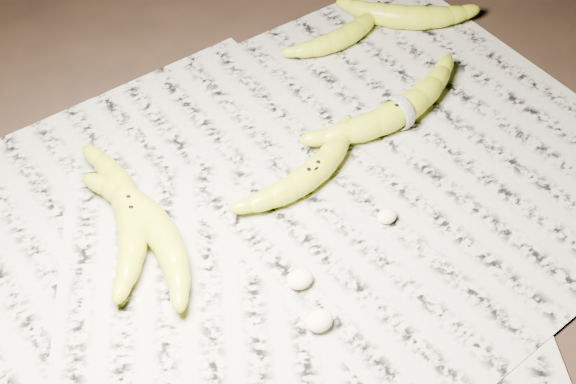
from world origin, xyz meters
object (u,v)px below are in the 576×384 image
banana_taped (399,110)px  banana_upper_b (408,15)px  banana_left_a (130,210)px  banana_left_b (156,224)px  banana_upper_a (344,35)px  banana_center (312,172)px

banana_taped → banana_upper_b: (0.15, 0.17, -0.00)m
banana_left_a → banana_taped: size_ratio=0.90×
banana_left_a → banana_left_b: banana_left_b is taller
banana_taped → banana_upper_a: banana_taped is taller
banana_left_b → banana_upper_b: (0.52, 0.16, -0.00)m
banana_center → banana_upper_a: size_ratio=1.16×
banana_center → banana_left_a: bearing=149.1°
banana_left_b → banana_upper_a: size_ratio=1.24×
banana_left_b → banana_upper_b: banana_left_b is taller
banana_left_b → banana_center: bearing=-99.3°
banana_left_a → banana_upper_b: 0.55m
banana_left_a → banana_upper_b: (0.54, 0.13, -0.00)m
banana_taped → banana_upper_b: 0.22m
banana_left_a → banana_center: banana_left_a is taller
banana_center → banana_upper_b: bearing=17.9°
banana_left_b → banana_taped: 0.37m
banana_left_a → banana_taped: 0.39m
banana_upper_a → banana_left_b: bearing=-161.9°
banana_taped → banana_upper_a: 0.19m
banana_left_a → banana_upper_a: 0.45m
banana_upper_a → banana_upper_b: size_ratio=0.89×
banana_taped → banana_upper_a: (0.04, 0.18, -0.00)m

